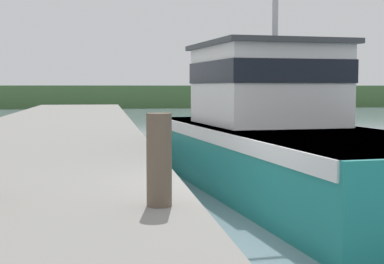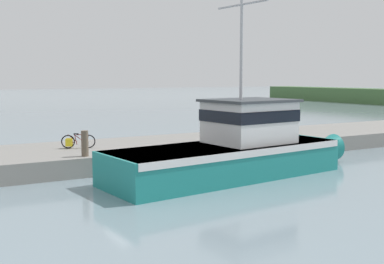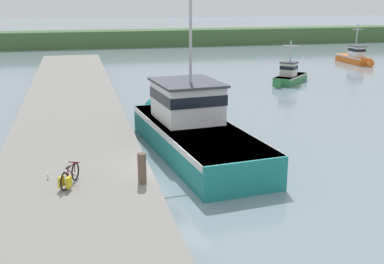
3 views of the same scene
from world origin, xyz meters
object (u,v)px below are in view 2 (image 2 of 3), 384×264
fishing_boat_main (236,148)px  bicycle_touring (75,141)px  mooring_post (85,144)px  water_bottle_on_curb (89,143)px

fishing_boat_main → bicycle_touring: fishing_boat_main is taller
mooring_post → water_bottle_on_curb: (-3.42, 1.26, -0.47)m
fishing_boat_main → water_bottle_on_curb: size_ratio=57.97×
bicycle_touring → fishing_boat_main: bearing=65.5°
bicycle_touring → mooring_post: mooring_post is taller
fishing_boat_main → water_bottle_on_curb: fishing_boat_main is taller
fishing_boat_main → water_bottle_on_curb: 8.24m
water_bottle_on_curb → bicycle_touring: bearing=-50.7°
bicycle_touring → mooring_post: bearing=15.6°
bicycle_touring → water_bottle_on_curb: 1.25m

